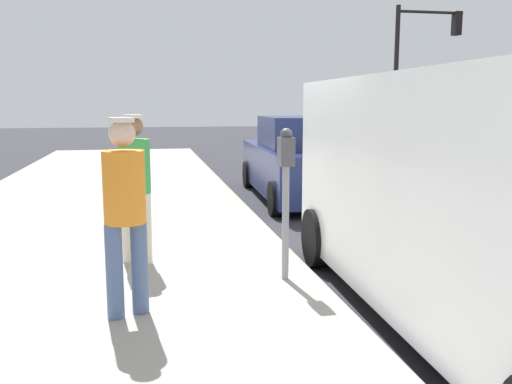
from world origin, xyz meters
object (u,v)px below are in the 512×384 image
pedestrian_in_orange (125,205)px  parked_van (497,195)px  parking_meter_near (286,178)px  parked_sedan_behind (303,162)px  pedestrian_in_green (135,180)px  traffic_light_corner (419,56)px

pedestrian_in_orange → parked_van: size_ratio=0.31×
parking_meter_near → parked_van: size_ratio=0.29×
parking_meter_near → parked_sedan_behind: (-1.74, -5.40, -0.43)m
pedestrian_in_green → traffic_light_corner: bearing=-128.1°
parking_meter_near → parked_van: bearing=141.4°
parked_van → traffic_light_corner: (-6.56, -14.25, 2.36)m
parking_meter_near → parked_sedan_behind: parking_meter_near is taller
pedestrian_in_green → traffic_light_corner: (-9.53, -12.16, 2.43)m
parking_meter_near → pedestrian_in_green: bearing=-31.1°
parking_meter_near → pedestrian_in_orange: pedestrian_in_orange is taller
parked_sedan_behind → traffic_light_corner: 10.30m
pedestrian_in_orange → parked_sedan_behind: bearing=-118.2°
parking_meter_near → pedestrian_in_green: 1.72m
parked_sedan_behind → traffic_light_corner: (-6.32, -7.65, 2.77)m
parking_meter_near → traffic_light_corner: (-8.06, -13.05, 2.34)m
parked_van → traffic_light_corner: 15.86m
parked_van → parked_sedan_behind: (-0.23, -6.60, -0.41)m
pedestrian_in_green → traffic_light_corner: size_ratio=0.31×
traffic_light_corner → pedestrian_in_green: bearing=51.9°
parked_sedan_behind → pedestrian_in_green: bearing=54.6°
pedestrian_in_orange → pedestrian_in_green: size_ratio=1.01×
parking_meter_near → pedestrian_in_green: size_ratio=0.93×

